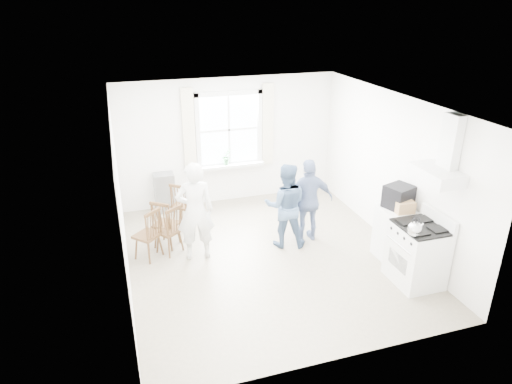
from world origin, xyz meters
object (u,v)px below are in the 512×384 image
object	(u,v)px
gas_stove	(417,254)
windsor_chair_c	(172,225)
low_cabinet	(394,234)
person_right	(309,201)
person_mid	(285,206)
windsor_chair_b	(163,220)
person_left	(195,211)
stereo_stack	(399,197)
windsor_chair_a	(151,229)

from	to	relation	value
gas_stove	windsor_chair_c	xyz separation A→B (m)	(-3.39, 1.94, 0.05)
low_cabinet	person_right	bearing A→B (deg)	137.43
gas_stove	person_mid	bearing A→B (deg)	131.93
windsor_chair_b	person_left	world-z (taller)	person_left
stereo_stack	low_cabinet	bearing A→B (deg)	-119.11
low_cabinet	stereo_stack	bearing A→B (deg)	60.89
stereo_stack	windsor_chair_a	bearing A→B (deg)	163.99
gas_stove	windsor_chair_b	distance (m)	4.13
low_cabinet	stereo_stack	size ratio (longest dim) A/B	1.77
low_cabinet	person_mid	world-z (taller)	person_mid
windsor_chair_c	person_right	size ratio (longest dim) A/B	0.58
person_mid	windsor_chair_c	bearing A→B (deg)	9.29
windsor_chair_b	windsor_chair_c	world-z (taller)	windsor_chair_b
gas_stove	person_left	world-z (taller)	person_left
person_right	stereo_stack	bearing A→B (deg)	142.85
windsor_chair_b	person_left	bearing A→B (deg)	-43.03
windsor_chair_c	low_cabinet	bearing A→B (deg)	-19.66
gas_stove	stereo_stack	size ratio (longest dim) A/B	2.20
low_cabinet	person_left	size ratio (longest dim) A/B	0.54
stereo_stack	person_right	size ratio (longest dim) A/B	0.34
low_cabinet	windsor_chair_c	size ratio (longest dim) A/B	1.02
windsor_chair_a	person_right	world-z (taller)	person_right
low_cabinet	person_mid	distance (m)	1.85
person_left	windsor_chair_c	bearing A→B (deg)	-28.21
person_mid	person_right	distance (m)	0.46
person_left	person_mid	world-z (taller)	person_left
gas_stove	person_mid	xyz separation A→B (m)	(-1.49, 1.66, 0.27)
person_right	low_cabinet	bearing A→B (deg)	140.24
gas_stove	windsor_chair_c	size ratio (longest dim) A/B	1.27
person_left	gas_stove	bearing A→B (deg)	154.89
low_cabinet	gas_stove	bearing A→B (deg)	-95.68
gas_stove	person_mid	size ratio (longest dim) A/B	0.74
low_cabinet	windsor_chair_a	size ratio (longest dim) A/B	0.99
windsor_chair_c	person_left	size ratio (longest dim) A/B	0.52
person_left	windsor_chair_b	bearing A→B (deg)	-38.76
gas_stove	windsor_chair_a	world-z (taller)	gas_stove
windsor_chair_a	windsor_chair_b	distance (m)	0.37
windsor_chair_c	person_mid	size ratio (longest dim) A/B	0.59
gas_stove	windsor_chair_b	world-z (taller)	gas_stove
gas_stove	low_cabinet	world-z (taller)	gas_stove
gas_stove	person_right	distance (m)	2.02
person_mid	windsor_chair_b	bearing A→B (deg)	3.69
windsor_chair_a	windsor_chair_b	bearing A→B (deg)	53.22
gas_stove	person_left	size ratio (longest dim) A/B	0.67
low_cabinet	stereo_stack	world-z (taller)	stereo_stack
gas_stove	low_cabinet	size ratio (longest dim) A/B	1.24
windsor_chair_b	person_mid	xyz separation A→B (m)	(2.03, -0.51, 0.21)
gas_stove	windsor_chair_c	distance (m)	3.91
windsor_chair_a	person_left	distance (m)	0.78
low_cabinet	person_left	distance (m)	3.29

